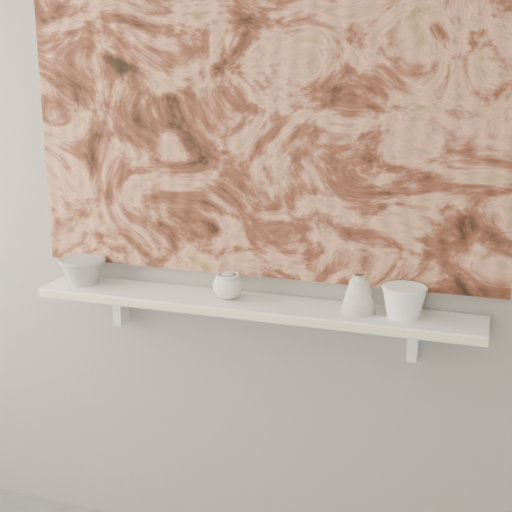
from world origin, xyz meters
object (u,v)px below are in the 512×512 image
at_px(bowl_grey, 83,271).
at_px(bowl_white, 404,301).
at_px(painting, 259,97).
at_px(bell_vessel, 359,294).
at_px(shelf, 251,306).
at_px(cup_cream, 228,286).

xyz_separation_m(bowl_grey, bowl_white, (1.05, 0.00, 0.00)).
distance_m(painting, bell_vessel, 0.65).
relative_size(shelf, bell_vessel, 12.33).
distance_m(bowl_grey, bell_vessel, 0.92).
relative_size(bowl_grey, cup_cream, 1.68).
height_order(painting, bell_vessel, painting).
height_order(shelf, bell_vessel, bell_vessel).
bearing_deg(bowl_grey, painting, 7.78).
relative_size(bowl_grey, bell_vessel, 1.35).
distance_m(cup_cream, bell_vessel, 0.41).
bearing_deg(bowl_white, painting, 170.15).
distance_m(shelf, painting, 0.63).
bearing_deg(painting, bowl_white, -9.85).
relative_size(painting, cup_cream, 16.46).
bearing_deg(bell_vessel, cup_cream, 180.00).
height_order(bowl_grey, bell_vessel, bell_vessel).
height_order(cup_cream, bell_vessel, bell_vessel).
height_order(cup_cream, bowl_white, bowl_white).
xyz_separation_m(painting, bell_vessel, (0.33, -0.08, -0.55)).
xyz_separation_m(shelf, cup_cream, (-0.08, 0.00, 0.06)).
bearing_deg(bell_vessel, painting, 166.40).
distance_m(bowl_grey, cup_cream, 0.51).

